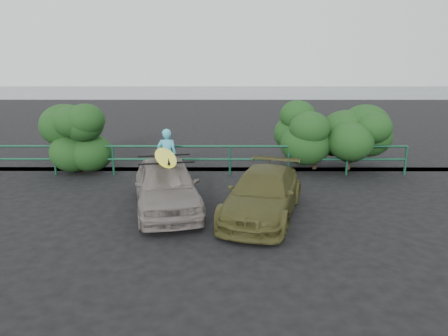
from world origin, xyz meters
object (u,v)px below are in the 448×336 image
at_px(sedan, 166,185).
at_px(man, 167,156).
at_px(surfboard, 165,157).
at_px(olive_vehicle, 263,194).
at_px(guardrail, 201,160).

distance_m(sedan, man, 2.64).
relative_size(sedan, surfboard, 1.56).
bearing_deg(sedan, olive_vehicle, -23.32).
relative_size(man, surfboard, 0.70).
distance_m(guardrail, olive_vehicle, 4.31).
relative_size(olive_vehicle, man, 2.25).
relative_size(guardrail, olive_vehicle, 3.60).
distance_m(guardrail, surfboard, 3.65).
height_order(guardrail, sedan, sedan).
distance_m(olive_vehicle, surfboard, 2.62).
distance_m(guardrail, man, 1.38).
bearing_deg(sedan, man, 84.52).
bearing_deg(man, sedan, 96.40).
bearing_deg(olive_vehicle, sedan, -173.80).
relative_size(sedan, olive_vehicle, 0.99).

